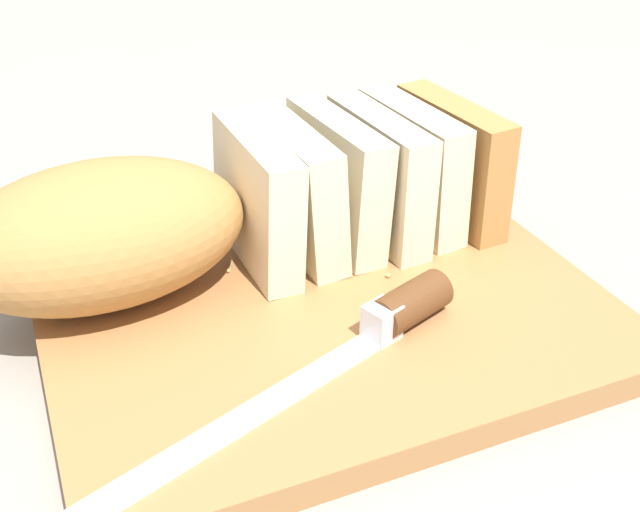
# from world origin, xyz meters

# --- Properties ---
(ground_plane) EXTENTS (3.00, 3.00, 0.00)m
(ground_plane) POSITION_xyz_m (0.00, 0.00, 0.00)
(ground_plane) COLOR gray
(cutting_board) EXTENTS (0.37, 0.30, 0.02)m
(cutting_board) POSITION_xyz_m (0.00, 0.00, 0.01)
(cutting_board) COLOR #9E6B3D
(cutting_board) RESTS_ON ground_plane
(bread_loaf) EXTENTS (0.38, 0.13, 0.09)m
(bread_loaf) POSITION_xyz_m (-0.04, 0.06, 0.07)
(bread_loaf) COLOR #A8753D
(bread_loaf) RESTS_ON cutting_board
(bread_knife) EXTENTS (0.28, 0.12, 0.03)m
(bread_knife) POSITION_xyz_m (0.01, -0.06, 0.03)
(bread_knife) COLOR silver
(bread_knife) RESTS_ON cutting_board
(crumb_near_knife) EXTENTS (0.00, 0.00, 0.00)m
(crumb_near_knife) POSITION_xyz_m (0.04, -0.04, 0.02)
(crumb_near_knife) COLOR tan
(crumb_near_knife) RESTS_ON cutting_board
(crumb_near_loaf) EXTENTS (0.00, 0.00, 0.00)m
(crumb_near_loaf) POSITION_xyz_m (0.05, 0.00, 0.02)
(crumb_near_loaf) COLOR tan
(crumb_near_loaf) RESTS_ON cutting_board
(crumb_stray_left) EXTENTS (0.00, 0.00, 0.00)m
(crumb_stray_left) POSITION_xyz_m (-0.05, 0.05, 0.02)
(crumb_stray_left) COLOR tan
(crumb_stray_left) RESTS_ON cutting_board
(crumb_stray_right) EXTENTS (0.01, 0.01, 0.01)m
(crumb_stray_right) POSITION_xyz_m (0.02, 0.06, 0.02)
(crumb_stray_right) COLOR tan
(crumb_stray_right) RESTS_ON cutting_board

